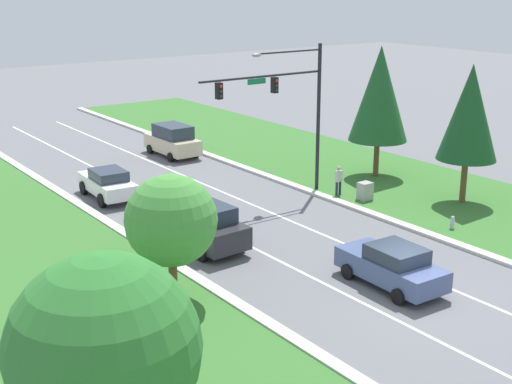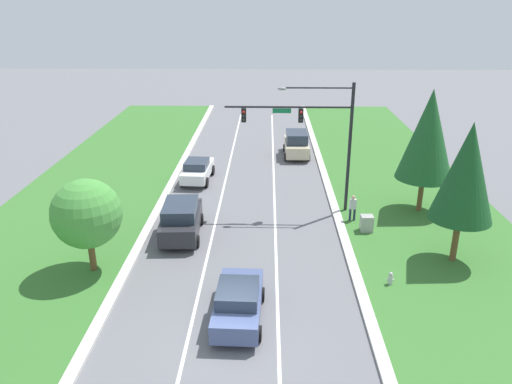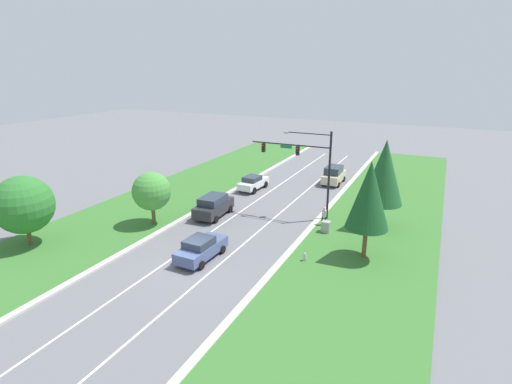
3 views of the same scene
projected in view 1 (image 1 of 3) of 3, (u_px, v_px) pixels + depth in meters
The scene contains 17 objects.
ground_plane at pixel (410, 297), 26.48m from camera, with size 160.00×160.00×0.00m, color slate.
curb_strip_right at pixel (503, 261), 29.63m from camera, with size 0.50×90.00×0.15m.
curb_strip_left at pixel (291, 338), 23.29m from camera, with size 0.50×90.00×0.15m.
lane_stripe_inner_left at pixel (375, 309), 25.47m from camera, with size 0.14×81.00×0.01m.
lane_stripe_inner_right at pixel (442, 285), 27.49m from camera, with size 0.14×81.00×0.01m.
traffic_signal_mast at pixel (288, 98), 37.10m from camera, with size 7.62×0.41×8.08m.
white_sedan at pixel (108, 183), 38.12m from camera, with size 2.16×4.56×1.63m.
champagne_suv at pixel (173, 140), 47.30m from camera, with size 2.15×4.53×2.10m.
slate_blue_sedan at pixel (392, 266), 27.18m from camera, with size 2.18×4.55×1.67m.
charcoal_suv at pixel (202, 225), 31.16m from camera, with size 2.38×4.79×1.99m.
utility_cabinet at pixel (365, 192), 37.78m from camera, with size 0.70×0.60×1.02m.
pedestrian at pixel (339, 180), 38.44m from camera, with size 0.40×0.25×1.69m.
fire_hydrant at pixel (452, 223), 33.40m from camera, with size 0.34×0.20×0.70m.
conifer_near_right_tree at pixel (470, 113), 36.07m from camera, with size 3.07×3.07×7.31m.
oak_near_left_tree at pixel (104, 349), 15.99m from camera, with size 4.46×4.46×5.60m.
conifer_far_right_tree at pixel (379, 94), 41.05m from camera, with size 3.43×3.43×7.74m.
oak_far_left_tree at pixel (171, 221), 25.34m from camera, with size 3.35×3.35×4.77m.
Camera 1 is at (-18.85, -16.30, 11.34)m, focal length 50.00 mm.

